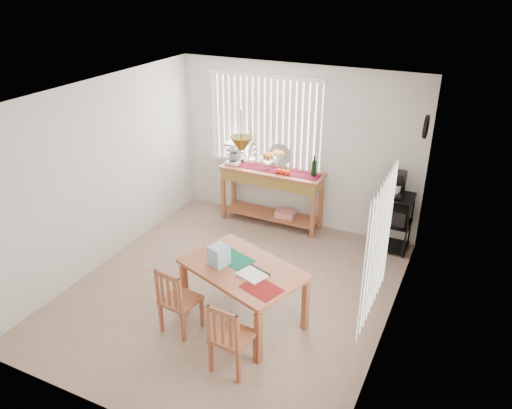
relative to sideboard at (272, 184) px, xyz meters
The scene contains 10 objects.
ground 2.14m from the sideboard, 81.36° to the right, with size 4.00×4.50×0.01m, color #A2816E.
room_shell 2.23m from the sideboard, 81.20° to the right, with size 4.20×4.70×2.70m.
sideboard is the anchor object (origin of this frame).
sideboard_items 0.48m from the sideboard, behind, with size 1.61×0.40×0.73m.
wire_cart 1.97m from the sideboard, ahead, with size 0.53×0.42×0.90m.
cart_items 1.99m from the sideboard, ahead, with size 0.21×0.25×0.37m.
dining_table 2.55m from the sideboard, 73.66° to the right, with size 1.61×1.31×0.75m.
table_items 2.58m from the sideboard, 77.66° to the right, with size 1.04×0.82×0.24m.
chair_left 2.97m from the sideboard, 87.48° to the right, with size 0.44×0.44×0.85m.
chair_right 3.40m from the sideboard, 73.28° to the right, with size 0.43×0.43×0.86m.
Camera 1 is at (2.65, -4.80, 3.90)m, focal length 35.00 mm.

